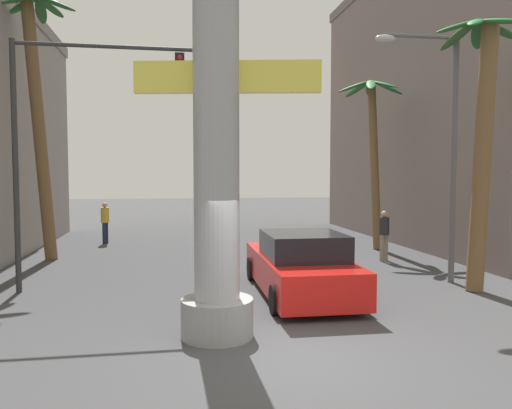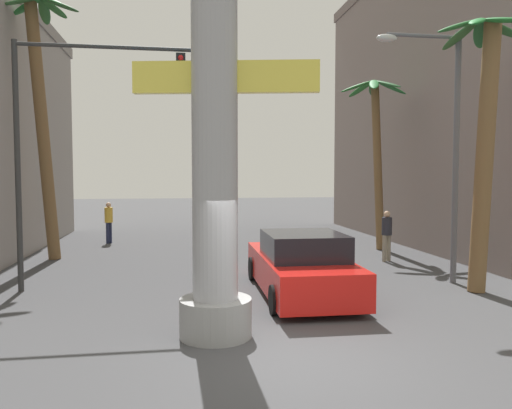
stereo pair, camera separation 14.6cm
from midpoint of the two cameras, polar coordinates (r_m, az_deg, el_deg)
ground_plane at (r=17.76m, az=-3.73°, el=-6.12°), size 90.20×90.20×0.00m
building_right at (r=24.28m, az=21.44°, el=10.90°), size 6.21×16.51×12.38m
neon_sign_pole at (r=9.08m, az=-5.01°, el=13.03°), size 3.63×1.31×9.75m
street_lamp at (r=14.35m, az=20.16°, el=7.78°), size 2.37×0.28×6.72m
traffic_light_mast at (r=13.48m, az=-20.36°, el=9.24°), size 4.82×0.32×6.26m
car_lead at (r=12.37m, az=4.74°, el=-7.02°), size 2.15×5.08×1.56m
palm_tree_near_right at (r=13.83m, az=24.09°, el=7.64°), size 2.41×2.34×6.89m
palm_tree_mid_right at (r=20.29m, az=13.04°, el=7.19°), size 2.60×2.54×6.67m
palm_tree_mid_left at (r=18.62m, az=-23.74°, el=10.10°), size 2.38×2.41×8.87m
pedestrian_mid_right at (r=17.54m, az=14.20°, el=-3.02°), size 0.44×0.44×1.72m
pedestrian_far_left at (r=22.28m, az=-17.05°, el=-1.65°), size 0.45×0.45×1.76m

